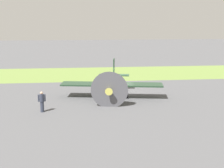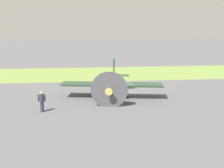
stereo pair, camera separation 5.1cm
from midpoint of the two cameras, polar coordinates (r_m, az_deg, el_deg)
ground_plane at (r=32.46m, az=1.66°, el=-1.21°), size 160.00×160.00×0.00m
grass_verge at (r=42.60m, az=-0.20°, el=2.02°), size 120.00×11.00×0.01m
airplane_lead at (r=29.43m, az=-0.07°, el=0.33°), size 9.93×7.91×3.52m
ground_crew_chief at (r=25.45m, az=-13.14°, el=-3.19°), size 0.62×0.38×1.73m
fuel_drum at (r=36.72m, az=-1.51°, el=1.08°), size 0.60×0.60×0.90m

